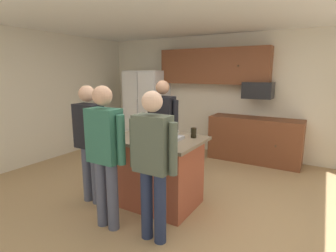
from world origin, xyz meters
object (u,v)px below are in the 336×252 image
object	(u,v)px
person_guest_by_door	(89,137)
glass_pilsner	(194,133)
microwave_over_range	(258,90)
person_host_foreground	(163,124)
person_elder_center	(153,158)
refrigerator	(147,109)
person_guest_left	(105,149)
glass_stout_tall	(139,129)
mug_blue_stoneware	(174,132)
serving_tray	(165,137)
kitchen_island	(157,171)

from	to	relation	value
person_guest_by_door	glass_pilsner	bearing A→B (deg)	1.61
microwave_over_range	person_host_foreground	distance (m)	2.19
person_guest_by_door	person_elder_center	distance (m)	1.27
microwave_over_range	person_elder_center	size ratio (longest dim) A/B	0.35
refrigerator	person_guest_left	xyz separation A→B (m)	(1.68, -3.24, 0.04)
glass_pilsner	person_guest_by_door	bearing A→B (deg)	-151.30
glass_stout_tall	mug_blue_stoneware	size ratio (longest dim) A/B	1.06
person_elder_center	serving_tray	bearing A→B (deg)	-7.89
person_guest_left	person_guest_by_door	size ratio (longest dim) A/B	1.02
person_elder_center	glass_pilsner	distance (m)	0.98
glass_pilsner	person_host_foreground	bearing A→B (deg)	148.37
glass_stout_tall	glass_pilsner	distance (m)	0.77
microwave_over_range	kitchen_island	bearing A→B (deg)	-105.82
mug_blue_stoneware	glass_stout_tall	bearing A→B (deg)	-155.57
refrigerator	glass_stout_tall	distance (m)	2.86
person_elder_center	glass_stout_tall	bearing A→B (deg)	13.57
refrigerator	serving_tray	world-z (taller)	refrigerator
person_guest_by_door	kitchen_island	bearing A→B (deg)	0.00
person_guest_by_door	serving_tray	xyz separation A→B (m)	(0.94, 0.42, 0.02)
kitchen_island	person_elder_center	distance (m)	0.95
person_guest_left	mug_blue_stoneware	xyz separation A→B (m)	(0.30, 1.04, 0.03)
kitchen_island	person_elder_center	world-z (taller)	person_elder_center
refrigerator	glass_pilsner	xyz separation A→B (m)	(2.29, -2.20, 0.09)
person_elder_center	person_host_foreground	world-z (taller)	person_host_foreground
microwave_over_range	person_guest_left	size ratio (longest dim) A/B	0.34
microwave_over_range	serving_tray	bearing A→B (deg)	-103.31
refrigerator	person_guest_left	distance (m)	3.65
microwave_over_range	serving_tray	xyz separation A→B (m)	(-0.61, -2.57, -0.49)
serving_tray	microwave_over_range	bearing A→B (deg)	76.69
kitchen_island	glass_pilsner	xyz separation A→B (m)	(0.42, 0.26, 0.53)
refrigerator	mug_blue_stoneware	world-z (taller)	refrigerator
person_elder_center	glass_pilsner	size ratio (longest dim) A/B	12.23
person_guest_left	person_elder_center	distance (m)	0.61
person_elder_center	person_host_foreground	distance (m)	1.65
refrigerator	person_elder_center	xyz separation A→B (m)	(2.29, -3.18, 0.01)
person_guest_by_door	mug_blue_stoneware	bearing A→B (deg)	8.89
person_elder_center	serving_tray	world-z (taller)	person_elder_center
kitchen_island	person_guest_left	xyz separation A→B (m)	(-0.19, -0.78, 0.48)
person_guest_by_door	glass_pilsner	size ratio (longest dim) A/B	12.30
refrigerator	mug_blue_stoneware	size ratio (longest dim) A/B	13.91
person_guest_left	mug_blue_stoneware	size ratio (longest dim) A/B	12.58
glass_pilsner	glass_stout_tall	bearing A→B (deg)	-164.97
person_guest_left	mug_blue_stoneware	distance (m)	1.09
refrigerator	person_elder_center	bearing A→B (deg)	-54.27
glass_stout_tall	serving_tray	world-z (taller)	glass_stout_tall
mug_blue_stoneware	refrigerator	bearing A→B (deg)	132.13
refrigerator	person_host_foreground	size ratio (longest dim) A/B	1.10
kitchen_island	person_host_foreground	distance (m)	0.96
person_elder_center	glass_pilsner	world-z (taller)	person_elder_center
person_guest_by_door	person_host_foreground	distance (m)	1.24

